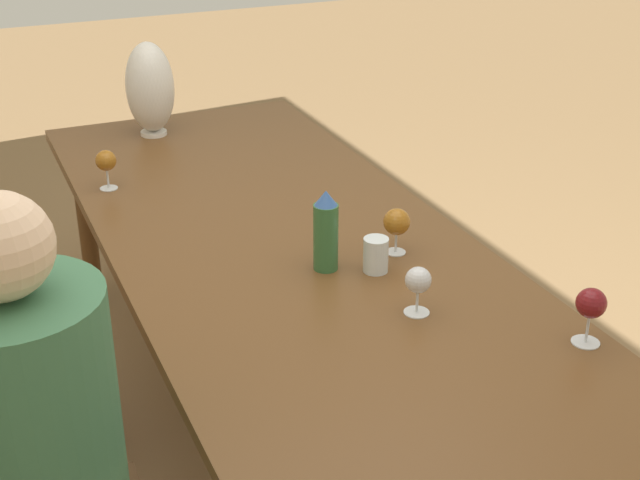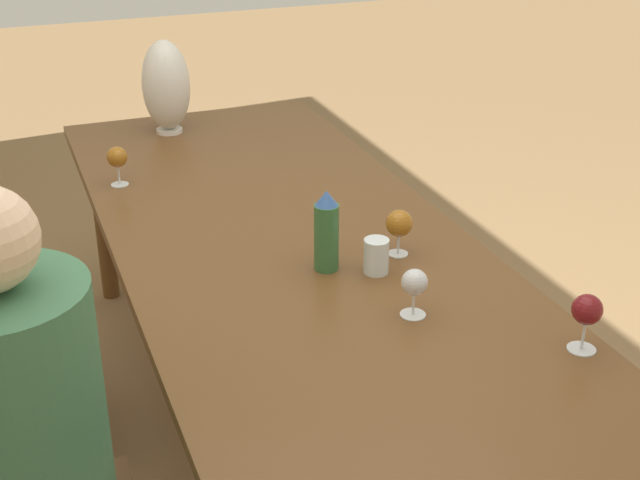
{
  "view_description": "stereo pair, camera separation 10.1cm",
  "coord_description": "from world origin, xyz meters",
  "px_view_note": "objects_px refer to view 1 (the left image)",
  "views": [
    {
      "loc": [
        -2.0,
        0.84,
        1.83
      ],
      "look_at": [
        -0.08,
        0.0,
        0.83
      ],
      "focal_mm": 50.0,
      "sensor_mm": 36.0,
      "label": 1
    },
    {
      "loc": [
        -2.04,
        0.75,
        1.83
      ],
      "look_at": [
        -0.08,
        0.0,
        0.83
      ],
      "focal_mm": 50.0,
      "sensor_mm": 36.0,
      "label": 2
    }
  ],
  "objects_px": {
    "water_tumbler": "(376,255)",
    "wine_glass_3": "(106,161)",
    "water_bottle": "(326,231)",
    "vase": "(150,88)",
    "wine_glass_0": "(591,305)",
    "wine_glass_1": "(418,281)",
    "person_near": "(44,469)",
    "wine_glass_2": "(397,223)"
  },
  "relations": [
    {
      "from": "vase",
      "to": "wine_glass_1",
      "type": "xyz_separation_m",
      "value": [
        -1.59,
        -0.26,
        -0.1
      ]
    },
    {
      "from": "wine_glass_2",
      "to": "person_near",
      "type": "height_order",
      "value": "person_near"
    },
    {
      "from": "water_tumbler",
      "to": "wine_glass_2",
      "type": "height_order",
      "value": "wine_glass_2"
    },
    {
      "from": "water_bottle",
      "to": "wine_glass_0",
      "type": "height_order",
      "value": "water_bottle"
    },
    {
      "from": "wine_glass_0",
      "to": "wine_glass_1",
      "type": "xyz_separation_m",
      "value": [
        0.28,
        0.29,
        -0.01
      ]
    },
    {
      "from": "water_tumbler",
      "to": "wine_glass_2",
      "type": "distance_m",
      "value": 0.13
    },
    {
      "from": "water_bottle",
      "to": "wine_glass_3",
      "type": "height_order",
      "value": "water_bottle"
    },
    {
      "from": "water_bottle",
      "to": "wine_glass_1",
      "type": "xyz_separation_m",
      "value": [
        -0.31,
        -0.11,
        -0.02
      ]
    },
    {
      "from": "water_bottle",
      "to": "wine_glass_1",
      "type": "distance_m",
      "value": 0.33
    },
    {
      "from": "wine_glass_1",
      "to": "wine_glass_2",
      "type": "height_order",
      "value": "wine_glass_2"
    },
    {
      "from": "vase",
      "to": "wine_glass_0",
      "type": "distance_m",
      "value": 1.95
    },
    {
      "from": "wine_glass_1",
      "to": "vase",
      "type": "bearing_deg",
      "value": 9.18
    },
    {
      "from": "water_bottle",
      "to": "water_tumbler",
      "type": "distance_m",
      "value": 0.15
    },
    {
      "from": "vase",
      "to": "wine_glass_2",
      "type": "bearing_deg",
      "value": -163.91
    },
    {
      "from": "wine_glass_0",
      "to": "wine_glass_2",
      "type": "relative_size",
      "value": 1.07
    },
    {
      "from": "wine_glass_1",
      "to": "wine_glass_2",
      "type": "distance_m",
      "value": 0.33
    },
    {
      "from": "water_tumbler",
      "to": "wine_glass_3",
      "type": "bearing_deg",
      "value": 31.58
    },
    {
      "from": "vase",
      "to": "wine_glass_2",
      "type": "xyz_separation_m",
      "value": [
        -1.27,
        -0.37,
        -0.09
      ]
    },
    {
      "from": "wine_glass_0",
      "to": "wine_glass_2",
      "type": "distance_m",
      "value": 0.62
    },
    {
      "from": "wine_glass_3",
      "to": "water_tumbler",
      "type": "bearing_deg",
      "value": -148.42
    },
    {
      "from": "wine_glass_2",
      "to": "water_tumbler",
      "type": "bearing_deg",
      "value": 126.8
    },
    {
      "from": "water_tumbler",
      "to": "person_near",
      "type": "xyz_separation_m",
      "value": [
        -0.4,
        0.93,
        -0.1
      ]
    },
    {
      "from": "vase",
      "to": "wine_glass_3",
      "type": "distance_m",
      "value": 0.56
    },
    {
      "from": "water_bottle",
      "to": "person_near",
      "type": "height_order",
      "value": "person_near"
    },
    {
      "from": "wine_glass_0",
      "to": "wine_glass_3",
      "type": "bearing_deg",
      "value": 30.49
    },
    {
      "from": "wine_glass_3",
      "to": "water_bottle",
      "type": "bearing_deg",
      "value": -152.42
    },
    {
      "from": "wine_glass_2",
      "to": "wine_glass_0",
      "type": "bearing_deg",
      "value": -163.08
    },
    {
      "from": "wine_glass_2",
      "to": "person_near",
      "type": "xyz_separation_m",
      "value": [
        -0.48,
        1.03,
        -0.15
      ]
    },
    {
      "from": "person_near",
      "to": "wine_glass_0",
      "type": "bearing_deg",
      "value": -95.55
    },
    {
      "from": "wine_glass_3",
      "to": "person_near",
      "type": "bearing_deg",
      "value": 162.8
    },
    {
      "from": "wine_glass_1",
      "to": "person_near",
      "type": "relative_size",
      "value": 0.1
    },
    {
      "from": "vase",
      "to": "wine_glass_2",
      "type": "height_order",
      "value": "vase"
    },
    {
      "from": "wine_glass_0",
      "to": "wine_glass_2",
      "type": "bearing_deg",
      "value": 16.92
    },
    {
      "from": "wine_glass_1",
      "to": "wine_glass_3",
      "type": "bearing_deg",
      "value": 25.38
    },
    {
      "from": "wine_glass_2",
      "to": "wine_glass_3",
      "type": "relative_size",
      "value": 1.0
    },
    {
      "from": "water_bottle",
      "to": "vase",
      "type": "relative_size",
      "value": 0.63
    },
    {
      "from": "wine_glass_2",
      "to": "water_bottle",
      "type": "bearing_deg",
      "value": 92.3
    },
    {
      "from": "wine_glass_1",
      "to": "wine_glass_3",
      "type": "distance_m",
      "value": 1.23
    },
    {
      "from": "wine_glass_0",
      "to": "wine_glass_3",
      "type": "height_order",
      "value": "wine_glass_0"
    },
    {
      "from": "wine_glass_3",
      "to": "person_near",
      "type": "xyz_separation_m",
      "value": [
        -1.27,
        0.39,
        -0.15
      ]
    },
    {
      "from": "water_bottle",
      "to": "vase",
      "type": "height_order",
      "value": "vase"
    },
    {
      "from": "wine_glass_2",
      "to": "wine_glass_1",
      "type": "bearing_deg",
      "value": 160.79
    }
  ]
}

